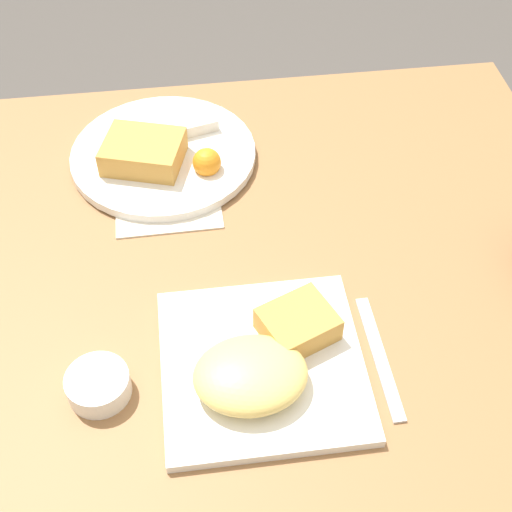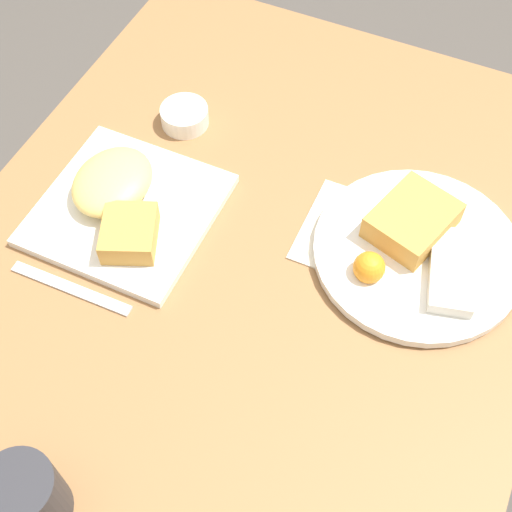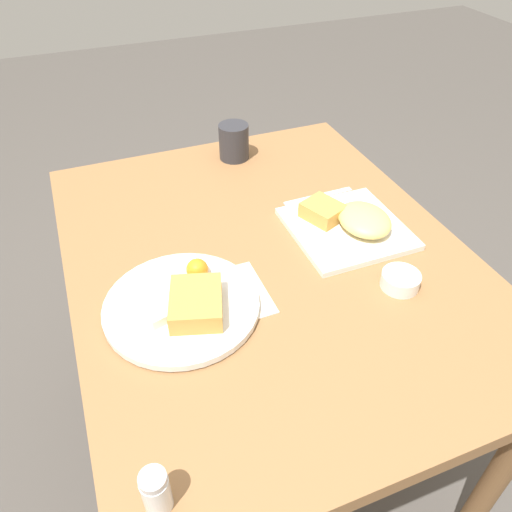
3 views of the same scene
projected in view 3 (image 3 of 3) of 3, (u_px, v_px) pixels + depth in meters
name	position (u px, v px, depth m)	size (l,w,h in m)	color
ground_plane	(264.00, 438.00, 1.55)	(8.00, 8.00, 0.00)	#4C4742
dining_table	(267.00, 283.00, 1.12)	(1.05, 0.83, 0.75)	olive
menu_card	(197.00, 305.00, 0.95)	(0.16, 0.28, 0.00)	beige
plate_square_near	(350.00, 223.00, 1.11)	(0.25, 0.25, 0.06)	white
plate_oval_far	(183.00, 303.00, 0.93)	(0.29, 0.29, 0.05)	white
sauce_ramekin	(400.00, 280.00, 0.98)	(0.08, 0.08, 0.03)	white
salt_shaker	(156.00, 493.00, 0.64)	(0.04, 0.04, 0.07)	white
butter_knife	(318.00, 197.00, 1.23)	(0.02, 0.18, 0.00)	silver
coffee_mug	(234.00, 142.00, 1.35)	(0.08, 0.08, 0.10)	#2D2D33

